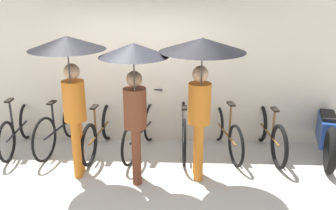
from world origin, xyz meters
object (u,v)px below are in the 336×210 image
parked_bicycle_4 (184,130)px  parked_bicycle_6 (269,133)px  parked_bicycle_2 (100,131)px  pedestrian_leading (70,68)px  parked_bicycle_5 (226,132)px  pedestrian_trailing (201,67)px  motorcycle (326,132)px  parked_bicycle_0 (17,129)px  parked_bicycle_1 (60,127)px  pedestrian_center (134,79)px  parked_bicycle_3 (141,131)px

parked_bicycle_4 → parked_bicycle_6: bearing=-90.4°
parked_bicycle_2 → pedestrian_leading: 1.61m
parked_bicycle_5 → pedestrian_trailing: 1.75m
parked_bicycle_4 → motorcycle: 2.38m
parked_bicycle_0 → parked_bicycle_6: 4.30m
parked_bicycle_2 → pedestrian_trailing: pedestrian_trailing is taller
pedestrian_leading → motorcycle: (3.94, 0.95, -1.27)m
parked_bicycle_4 → pedestrian_trailing: (0.22, -0.97, 1.31)m
parked_bicycle_6 → motorcycle: 0.94m
parked_bicycle_6 → pedestrian_trailing: (-1.21, -0.98, 1.34)m
parked_bicycle_1 → parked_bicycle_4: bearing=-82.6°
pedestrian_center → pedestrian_trailing: size_ratio=0.98×
parked_bicycle_0 → parked_bicycle_1: bearing=-87.9°
pedestrian_trailing → parked_bicycle_1: bearing=-27.6°
parked_bicycle_5 → motorcycle: 1.66m
parked_bicycle_0 → pedestrian_trailing: bearing=-110.8°
parked_bicycle_1 → parked_bicycle_2: parked_bicycle_2 is taller
parked_bicycle_0 → pedestrian_center: size_ratio=0.80×
parked_bicycle_5 → pedestrian_trailing: size_ratio=0.80×
parked_bicycle_4 → parked_bicycle_0: bearing=88.7°
parked_bicycle_2 → parked_bicycle_4: parked_bicycle_2 is taller
parked_bicycle_1 → motorcycle: (4.53, -0.07, 0.01)m
parked_bicycle_1 → pedestrian_trailing: pedestrian_trailing is taller
parked_bicycle_0 → parked_bicycle_3: size_ratio=0.97×
parked_bicycle_5 → motorcycle: parked_bicycle_5 is taller
parked_bicycle_6 → pedestrian_center: size_ratio=0.85×
parked_bicycle_1 → pedestrian_leading: pedestrian_leading is taller
parked_bicycle_4 → parked_bicycle_5: bearing=-87.9°
parked_bicycle_4 → pedestrian_leading: pedestrian_leading is taller
parked_bicycle_4 → motorcycle: parked_bicycle_4 is taller
parked_bicycle_0 → parked_bicycle_6: parked_bicycle_0 is taller
parked_bicycle_3 → pedestrian_leading: bearing=151.3°
parked_bicycle_2 → motorcycle: bearing=-83.7°
parked_bicycle_3 → motorcycle: parked_bicycle_3 is taller
parked_bicycle_4 → parked_bicycle_6: 1.43m
pedestrian_leading → pedestrian_trailing: pedestrian_leading is taller
pedestrian_leading → parked_bicycle_5: bearing=-161.3°
parked_bicycle_1 → parked_bicycle_5: parked_bicycle_1 is taller
parked_bicycle_2 → pedestrian_leading: size_ratio=0.82×
pedestrian_leading → parked_bicycle_4: bearing=-153.5°
parked_bicycle_4 → pedestrian_center: size_ratio=0.84×
parked_bicycle_6 → pedestrian_center: bearing=112.7°
pedestrian_leading → parked_bicycle_6: bearing=-166.8°
parked_bicycle_1 → pedestrian_trailing: size_ratio=0.83×
parked_bicycle_6 → pedestrian_leading: size_ratio=0.83×
parked_bicycle_1 → parked_bicycle_4: 2.15m
parked_bicycle_4 → motorcycle: bearing=-90.7°
pedestrian_leading → parked_bicycle_2: bearing=-102.6°
parked_bicycle_2 → motorcycle: (3.81, 0.03, 0.04)m
parked_bicycle_2 → motorcycle: 3.81m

